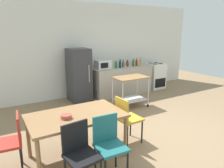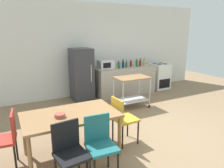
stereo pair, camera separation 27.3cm
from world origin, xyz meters
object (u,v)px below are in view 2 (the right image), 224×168
object	(u,v)px
kitchen_cart	(132,87)
bottle_olive_oil	(119,65)
chair_mustard	(122,117)
stove_oven	(159,76)
chair_black	(70,151)
chair_red	(6,137)
refrigerator	(82,75)
bottle_wine	(140,63)
microwave	(106,64)
chair_teal	(100,142)
bottle_vinegar	(137,63)
dining_table	(71,118)
bottle_soda	(123,64)
bottle_sesame_oil	(131,64)
bottle_soy_sauce	(144,62)
fruit_bowl	(60,115)
bottle_sparkling_water	(126,64)

from	to	relation	value
kitchen_cart	bottle_olive_oil	world-z (taller)	bottle_olive_oil
chair_mustard	kitchen_cart	distance (m)	1.92
stove_oven	kitchen_cart	bearing A→B (deg)	-148.71
chair_black	chair_red	distance (m)	1.08
refrigerator	kitchen_cart	bearing A→B (deg)	-52.54
bottle_wine	microwave	bearing A→B (deg)	176.26
bottle_olive_oil	chair_teal	bearing A→B (deg)	-123.39
chair_mustard	chair_red	world-z (taller)	same
chair_red	bottle_vinegar	distance (m)	4.67
dining_table	bottle_soda	distance (m)	3.58
kitchen_cart	microwave	distance (m)	1.31
bottle_sesame_oil	bottle_soy_sauce	world-z (taller)	bottle_soy_sauce
chair_mustard	fruit_bowl	world-z (taller)	chair_mustard
chair_red	bottle_soy_sauce	xyz separation A→B (m)	(4.32, 2.51, 0.49)
chair_red	refrigerator	size ratio (longest dim) A/B	0.57
chair_red	kitchen_cart	distance (m)	3.36
kitchen_cart	bottle_vinegar	bearing A→B (deg)	50.87
chair_mustard	kitchen_cart	size ratio (longest dim) A/B	0.98
bottle_soda	bottle_wine	bearing A→B (deg)	4.46
chair_red	bottle_soda	world-z (taller)	bottle_soda
chair_mustard	bottle_wine	xyz separation A→B (m)	(2.24, 2.65, 0.48)
chair_mustard	bottle_soy_sauce	xyz separation A→B (m)	(2.42, 2.69, 0.49)
refrigerator	bottle_vinegar	xyz separation A→B (m)	(1.85, -0.17, 0.23)
kitchen_cart	bottle_sparkling_water	size ratio (longest dim) A/B	3.82
chair_teal	microwave	xyz separation A→B (m)	(1.72, 3.34, 0.51)
bottle_olive_oil	bottle_sesame_oil	xyz separation A→B (m)	(0.52, 0.11, -0.01)
bottle_olive_oil	stove_oven	bearing A→B (deg)	3.60
bottle_sesame_oil	bottle_wine	distance (m)	0.34
bottle_sesame_oil	fruit_bowl	xyz separation A→B (m)	(-3.02, -2.71, -0.21)
dining_table	chair_black	bearing A→B (deg)	-108.30
refrigerator	kitchen_cart	size ratio (longest dim) A/B	1.70
dining_table	kitchen_cart	bearing A→B (deg)	34.56
bottle_sesame_oil	chair_mustard	bearing A→B (deg)	-125.10
bottle_wine	bottle_soda	bearing A→B (deg)	-175.54
chair_teal	bottle_wine	distance (m)	4.43
refrigerator	bottle_vinegar	distance (m)	1.87
chair_black	bottle_vinegar	world-z (taller)	bottle_vinegar
bottle_olive_oil	bottle_sparkling_water	world-z (taller)	bottle_sparkling_water
dining_table	stove_oven	xyz separation A→B (m)	(4.06, 2.64, -0.22)
chair_teal	microwave	bearing A→B (deg)	65.96
bottle_sesame_oil	bottle_soy_sauce	xyz separation A→B (m)	(0.53, -0.01, 0.02)
bottle_vinegar	bottle_olive_oil	bearing A→B (deg)	-178.23
bottle_sparkling_water	bottle_vinegar	size ratio (longest dim) A/B	0.95
chair_teal	stove_oven	bearing A→B (deg)	43.91
microwave	bottle_soda	bearing A→B (deg)	-13.93
kitchen_cart	bottle_sesame_oil	xyz separation A→B (m)	(0.71, 1.18, 0.42)
bottle_olive_oil	bottle_sesame_oil	distance (m)	0.53
refrigerator	chair_teal	bearing A→B (deg)	-105.58
stove_oven	microwave	xyz separation A→B (m)	(-2.12, 0.04, 0.58)
dining_table	bottle_sparkling_water	xyz separation A→B (m)	(2.63, 2.58, 0.32)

